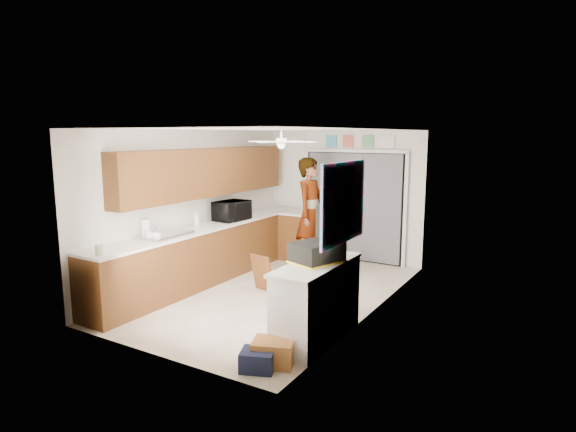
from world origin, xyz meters
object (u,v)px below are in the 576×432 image
at_px(navy_crate, 258,360).
at_px(dog, 339,263).
at_px(paper_towel_roll, 146,229).
at_px(cardboard_box, 273,352).
at_px(soap_bottle, 196,218).
at_px(man, 311,213).
at_px(suitcase, 317,252).
at_px(cup, 156,236).
at_px(microwave, 232,211).

relative_size(navy_crate, dog, 0.59).
xyz_separation_m(paper_towel_roll, navy_crate, (2.61, -0.96, -0.97)).
distance_m(cardboard_box, navy_crate, 0.20).
xyz_separation_m(soap_bottle, man, (1.19, 1.74, -0.07)).
distance_m(soap_bottle, suitcase, 2.88).
xyz_separation_m(man, dog, (0.70, -0.24, -0.78)).
height_order(cup, dog, cup).
bearing_deg(soap_bottle, navy_crate, -38.08).
xyz_separation_m(microwave, suitcase, (2.57, -1.73, -0.05)).
bearing_deg(suitcase, microwave, 165.58).
bearing_deg(cup, cardboard_box, -17.48).
distance_m(microwave, navy_crate, 3.82).
bearing_deg(suitcase, cardboard_box, -75.11).
bearing_deg(suitcase, dog, 128.01).
height_order(cup, suitcase, suitcase).
height_order(navy_crate, dog, dog).
relative_size(cup, cardboard_box, 0.31).
bearing_deg(cardboard_box, navy_crate, -112.68).
bearing_deg(cardboard_box, soap_bottle, 145.31).
bearing_deg(navy_crate, cup, 158.18).
distance_m(soap_bottle, cardboard_box, 3.35).
height_order(cup, paper_towel_roll, paper_towel_roll).
relative_size(cup, suitcase, 0.24).
xyz_separation_m(paper_towel_roll, suitcase, (2.75, 0.09, -0.02)).
distance_m(cardboard_box, man, 3.95).
xyz_separation_m(suitcase, cardboard_box, (-0.07, -0.87, -0.92)).
distance_m(microwave, paper_towel_roll, 1.83).
distance_m(paper_towel_roll, navy_crate, 2.94).
xyz_separation_m(cardboard_box, man, (-1.45, 3.57, 0.88)).
relative_size(suitcase, man, 0.28).
relative_size(cardboard_box, navy_crate, 1.24).
height_order(microwave, dog, microwave).
relative_size(cup, navy_crate, 0.38).
xyz_separation_m(navy_crate, dog, (-0.68, 3.51, 0.12)).
xyz_separation_m(paper_towel_roll, dog, (1.93, 2.55, -0.85)).
distance_m(paper_towel_roll, dog, 3.31).
xyz_separation_m(microwave, soap_bottle, (-0.14, -0.77, -0.03)).
height_order(soap_bottle, suitcase, soap_bottle).
height_order(suitcase, navy_crate, suitcase).
distance_m(microwave, cup, 1.82).
bearing_deg(paper_towel_roll, suitcase, 1.83).
height_order(paper_towel_roll, dog, paper_towel_roll).
height_order(suitcase, dog, suitcase).
distance_m(microwave, man, 1.43).
xyz_separation_m(microwave, navy_crate, (2.43, -2.78, -1.00)).
height_order(microwave, cup, microwave).
height_order(soap_bottle, paper_towel_roll, same).
bearing_deg(dog, man, 148.41).
relative_size(paper_towel_roll, suitcase, 0.49).
bearing_deg(paper_towel_roll, man, 66.17).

